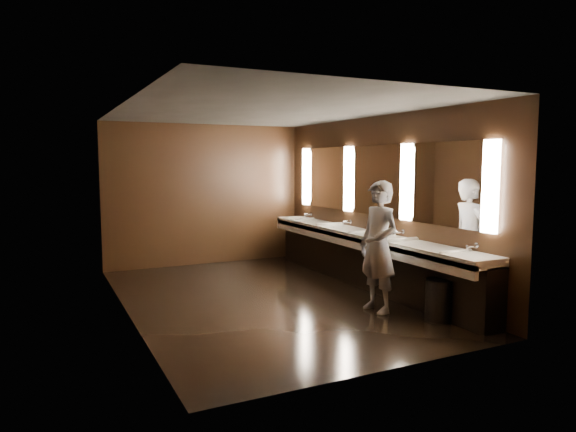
# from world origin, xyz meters

# --- Properties ---
(floor) EXTENTS (6.00, 6.00, 0.00)m
(floor) POSITION_xyz_m (0.00, 0.00, 0.00)
(floor) COLOR black
(floor) RESTS_ON ground
(ceiling) EXTENTS (4.00, 6.00, 0.02)m
(ceiling) POSITION_xyz_m (0.00, 0.00, 2.80)
(ceiling) COLOR #2D2D2B
(ceiling) RESTS_ON wall_back
(wall_back) EXTENTS (4.00, 0.02, 2.80)m
(wall_back) POSITION_xyz_m (0.00, 3.00, 1.40)
(wall_back) COLOR black
(wall_back) RESTS_ON floor
(wall_front) EXTENTS (4.00, 0.02, 2.80)m
(wall_front) POSITION_xyz_m (0.00, -3.00, 1.40)
(wall_front) COLOR black
(wall_front) RESTS_ON floor
(wall_left) EXTENTS (0.02, 6.00, 2.80)m
(wall_left) POSITION_xyz_m (-2.00, 0.00, 1.40)
(wall_left) COLOR black
(wall_left) RESTS_ON floor
(wall_right) EXTENTS (0.02, 6.00, 2.80)m
(wall_right) POSITION_xyz_m (2.00, 0.00, 1.40)
(wall_right) COLOR black
(wall_right) RESTS_ON floor
(sink_counter) EXTENTS (0.55, 5.40, 1.01)m
(sink_counter) POSITION_xyz_m (1.79, 0.00, 0.50)
(sink_counter) COLOR black
(sink_counter) RESTS_ON floor
(mirror_band) EXTENTS (0.06, 5.03, 1.15)m
(mirror_band) POSITION_xyz_m (1.98, -0.00, 1.75)
(mirror_band) COLOR #FEE8CD
(mirror_band) RESTS_ON wall_right
(person) EXTENTS (0.49, 0.70, 1.80)m
(person) POSITION_xyz_m (1.13, -1.28, 0.90)
(person) COLOR #90A9D6
(person) RESTS_ON floor
(trash_bin) EXTENTS (0.41, 0.41, 0.54)m
(trash_bin) POSITION_xyz_m (1.58, -1.99, 0.27)
(trash_bin) COLOR black
(trash_bin) RESTS_ON floor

